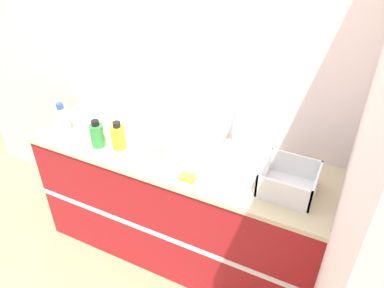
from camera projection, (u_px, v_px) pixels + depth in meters
ground_plane at (162, 277)px, 2.67m from camera, size 12.00×12.00×0.00m
wall_back at (201, 76)px, 2.39m from camera, size 4.36×0.06×2.60m
wall_right at (364, 140)px, 1.78m from camera, size 0.06×2.59×2.60m
counter_cabinet at (180, 205)px, 2.63m from camera, size 1.98×0.61×0.90m
sink at (223, 157)px, 2.30m from camera, size 0.49×0.43×0.26m
paper_towel_roll at (159, 130)px, 2.36m from camera, size 0.11×0.11×0.25m
dish_rack at (288, 182)px, 2.05m from camera, size 0.29×0.29×0.15m
bottle_green at (97, 135)px, 2.39m from camera, size 0.09×0.09×0.19m
bottle_yellow at (118, 137)px, 2.37m from camera, size 0.09×0.09×0.19m
bottle_clear at (63, 120)px, 2.52m from camera, size 0.08×0.08×0.22m
sponge at (188, 178)px, 2.15m from camera, size 0.09×0.06×0.02m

